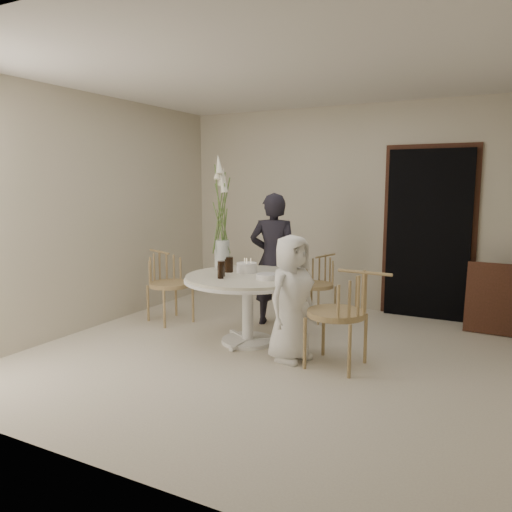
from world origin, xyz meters
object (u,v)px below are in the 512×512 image
at_px(chair_left, 165,276).
at_px(girl, 274,259).
at_px(birthday_cake, 247,268).
at_px(table, 248,286).
at_px(chair_right, 350,305).
at_px(boy, 292,298).
at_px(flower_vase, 222,222).
at_px(chair_far, 320,277).

distance_m(chair_left, girl, 1.37).
bearing_deg(birthday_cake, table, -57.95).
xyz_separation_m(chair_right, birthday_cake, (-1.27, 0.37, 0.18)).
distance_m(boy, flower_vase, 1.38).
distance_m(chair_right, flower_vase, 1.86).
distance_m(chair_far, boy, 1.61).
distance_m(chair_right, boy, 0.56).
bearing_deg(table, boy, -23.21).
relative_size(chair_far, birthday_cake, 3.60).
bearing_deg(boy, chair_far, 25.59).
relative_size(chair_right, girl, 0.59).
distance_m(chair_left, birthday_cake, 1.28).
bearing_deg(girl, chair_right, 126.14).
relative_size(chair_right, flower_vase, 0.73).
xyz_separation_m(girl, boy, (0.68, -1.04, -0.18)).
height_order(chair_far, birthday_cake, birthday_cake).
relative_size(birthday_cake, flower_vase, 0.17).
bearing_deg(table, birthday_cake, 122.05).
relative_size(chair_far, chair_right, 0.85).
bearing_deg(chair_right, chair_left, -99.17).
bearing_deg(birthday_cake, boy, -29.78).
bearing_deg(flower_vase, boy, -26.05).
bearing_deg(chair_left, table, -81.01).
height_order(table, chair_left, chair_left).
height_order(table, chair_far, chair_far).
xyz_separation_m(girl, birthday_cake, (-0.02, -0.63, -0.00)).
relative_size(table, flower_vase, 1.05).
distance_m(chair_right, girl, 1.61).
relative_size(chair_left, birthday_cake, 3.92).
height_order(table, flower_vase, flower_vase).
relative_size(girl, boy, 1.30).
bearing_deg(boy, chair_right, -72.10).
height_order(chair_left, birthday_cake, birthday_cake).
distance_m(table, girl, 0.79).
distance_m(birthday_cake, flower_vase, 0.63).
xyz_separation_m(chair_left, girl, (1.27, 0.45, 0.23)).
xyz_separation_m(chair_far, girl, (-0.39, -0.54, 0.27)).
distance_m(chair_right, chair_left, 2.58).
xyz_separation_m(chair_right, chair_left, (-2.52, 0.55, -0.04)).
height_order(chair_left, flower_vase, flower_vase).
relative_size(chair_far, chair_left, 0.92).
distance_m(table, chair_far, 1.36).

